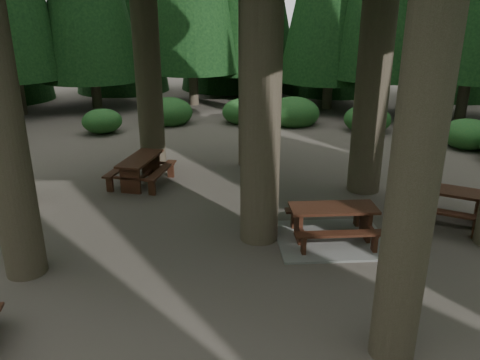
% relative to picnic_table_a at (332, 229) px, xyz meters
% --- Properties ---
extents(ground, '(80.00, 80.00, 0.00)m').
position_rel_picnic_table_a_xyz_m(ground, '(-2.32, -0.72, -0.28)').
color(ground, '#4B423D').
rests_on(ground, ground).
extents(picnic_table_a, '(3.05, 2.87, 0.81)m').
position_rel_picnic_table_a_xyz_m(picnic_table_a, '(0.00, 0.00, 0.00)').
color(picnic_table_a, gray).
rests_on(picnic_table_a, ground).
extents(picnic_table_b, '(1.88, 2.16, 0.82)m').
position_rel_picnic_table_a_xyz_m(picnic_table_b, '(-5.95, 1.28, 0.26)').
color(picnic_table_b, '#351710').
rests_on(picnic_table_b, ground).
extents(picnic_table_d, '(1.98, 1.64, 0.82)m').
position_rel_picnic_table_a_xyz_m(picnic_table_d, '(2.18, 2.13, 0.26)').
color(picnic_table_d, '#351710').
rests_on(picnic_table_d, ground).
extents(shrub_ring, '(23.86, 24.64, 1.49)m').
position_rel_picnic_table_a_xyz_m(shrub_ring, '(-1.62, 0.03, 0.12)').
color(shrub_ring, '#21622B').
rests_on(shrub_ring, ground).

